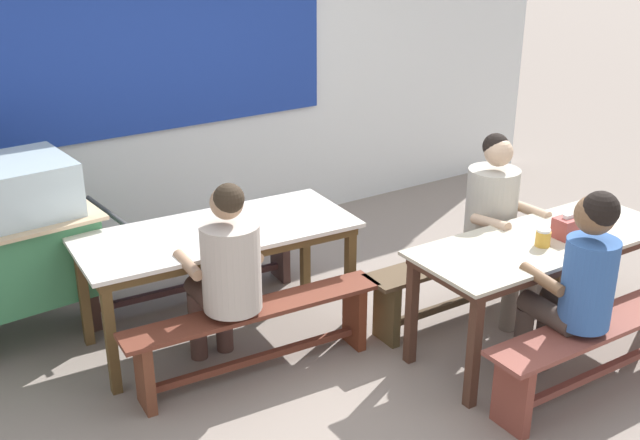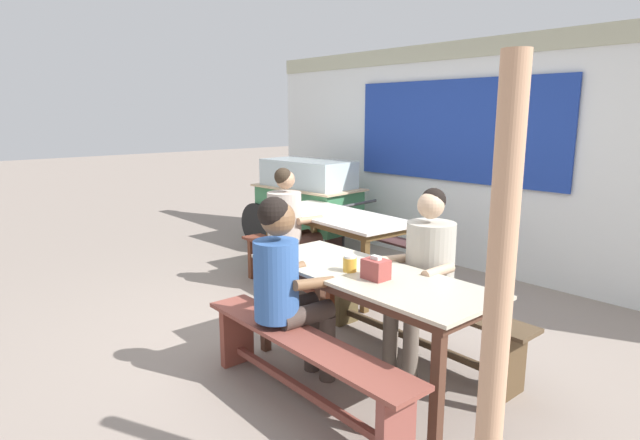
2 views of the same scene
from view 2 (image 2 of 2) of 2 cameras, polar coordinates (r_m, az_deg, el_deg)
name	(u,v)px [view 2 (image 2 of 2)]	position (r m, az deg, el deg)	size (l,w,h in m)	color
ground_plane	(321,328)	(4.54, 0.16, -11.78)	(40.00, 40.00, 0.00)	gray
backdrop_wall	(489,152)	(6.17, 18.02, 7.06)	(7.16, 0.23, 2.61)	silver
dining_table_far	(336,221)	(5.49, 1.74, -0.09)	(1.83, 0.88, 0.76)	silver
dining_table_near	(367,284)	(3.52, 5.16, -6.96)	(1.78, 0.71, 0.76)	#BFB69E
bench_far_back	(373,248)	(5.94, 5.88, -3.05)	(1.70, 0.38, 0.46)	#442929
bench_far_front	(293,264)	(5.26, -3.00, -4.86)	(1.65, 0.36, 0.46)	brown
bench_near_back	(418,315)	(4.04, 10.69, -10.18)	(1.81, 0.30, 0.46)	#4D3B28
bench_near_front	(302,359)	(3.31, -1.95, -14.99)	(1.78, 0.33, 0.46)	brown
food_cart	(307,197)	(6.95, -1.48, 2.58)	(1.87, 0.91, 1.20)	#3D8051
person_left_back_turned	(290,221)	(5.31, -3.31, -0.13)	(0.47, 0.59, 1.27)	#4C322B
person_right_near_table	(425,266)	(3.81, 11.44, -4.91)	(0.47, 0.55, 1.29)	#6C6054
person_near_front	(286,280)	(3.38, -3.72, -6.57)	(0.42, 0.55, 1.30)	#443730
tissue_box	(376,269)	(3.35, 6.13, -5.35)	(0.16, 0.12, 0.15)	#953E39
condiment_jar	(350,264)	(3.50, 3.28, -4.79)	(0.09, 0.09, 0.11)	gold
wooden_support_post	(497,317)	(2.20, 18.85, -10.05)	(0.11, 0.11, 2.03)	tan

